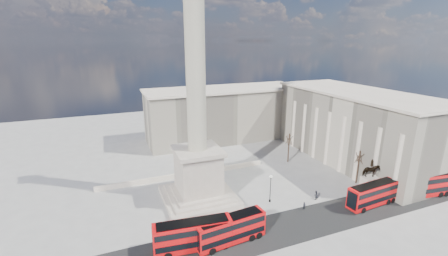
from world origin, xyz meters
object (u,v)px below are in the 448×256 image
nelsons_column (197,139)px  pedestrian_standing (316,195)px  red_bus_b (231,229)px  equestrian_statue (369,184)px  red_bus_d (424,185)px  red_bus_c (373,194)px  pedestrian_walking (304,206)px  pedestrian_crossing (246,220)px  red_bus_a (193,235)px  victorian_lamp (270,186)px

nelsons_column → pedestrian_standing: (21.91, -9.10, -11.95)m
red_bus_b → equestrian_statue: size_ratio=1.43×
red_bus_d → nelsons_column: bearing=166.6°
red_bus_c → red_bus_d: 12.52m
pedestrian_walking → pedestrian_standing: (4.54, 2.40, 0.16)m
pedestrian_walking → pedestrian_crossing: bearing=177.4°
nelsons_column → red_bus_d: (43.19, -16.18, -10.29)m
red_bus_a → victorian_lamp: (18.14, 8.10, 0.85)m
red_bus_b → pedestrian_crossing: (4.43, 3.67, -1.62)m
red_bus_b → pedestrian_crossing: red_bus_b is taller
red_bus_a → pedestrian_walking: size_ratio=7.52×
pedestrian_walking → red_bus_c: bearing=-17.3°
pedestrian_walking → nelsons_column: bearing=143.9°
pedestrian_walking → pedestrian_standing: pedestrian_standing is taller
red_bus_c → red_bus_d: (12.46, -1.17, 0.21)m
nelsons_column → victorian_lamp: 17.25m
red_bus_b → pedestrian_crossing: 5.98m
nelsons_column → red_bus_c: (30.73, -15.01, -10.50)m
victorian_lamp → red_bus_a: bearing=-155.9°
equestrian_statue → pedestrian_standing: size_ratio=4.21×
red_bus_a → red_bus_d: red_bus_d is taller
red_bus_a → red_bus_b: bearing=0.3°
nelsons_column → pedestrian_crossing: 17.46m
red_bus_a → red_bus_c: bearing=5.6°
red_bus_a → red_bus_b: size_ratio=1.04×
victorian_lamp → red_bus_d: bearing=-17.8°
red_bus_c → equestrian_statue: (2.15, 3.11, 0.42)m
pedestrian_walking → pedestrian_standing: bearing=25.3°
nelsons_column → pedestrian_walking: size_ratio=30.78×
equestrian_statue → pedestrian_walking: (-15.51, 0.40, -2.03)m
pedestrian_crossing → red_bus_b: bearing=77.1°
pedestrian_standing → nelsons_column: bearing=-33.2°
victorian_lamp → pedestrian_walking: 7.26m
red_bus_c → pedestrian_walking: red_bus_c is taller
red_bus_a → equestrian_statue: size_ratio=1.49×
red_bus_a → red_bus_b: (5.99, -0.64, -0.10)m
nelsons_column → equestrian_statue: size_ratio=6.09×
pedestrian_walking → pedestrian_crossing: 12.22m
victorian_lamp → pedestrian_crossing: (-7.71, -5.07, -2.57)m
red_bus_a → equestrian_statue: equestrian_statue is taller
red_bus_b → red_bus_c: size_ratio=1.01×
pedestrian_standing → victorian_lamp: bearing=-27.1°
nelsons_column → red_bus_c: bearing=-26.0°
pedestrian_crossing → pedestrian_standing: bearing=-134.3°
red_bus_d → pedestrian_crossing: size_ratio=7.63×
red_bus_b → pedestrian_walking: size_ratio=7.21×
red_bus_c → victorian_lamp: (-17.86, 8.58, 0.98)m
pedestrian_walking → red_bus_a: bearing=-175.0°
red_bus_c → red_bus_d: size_ratio=0.92×
red_bus_d → victorian_lamp: (-30.33, 9.75, 0.77)m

